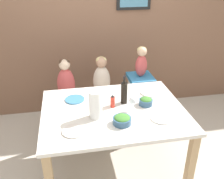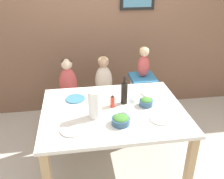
% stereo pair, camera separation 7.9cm
% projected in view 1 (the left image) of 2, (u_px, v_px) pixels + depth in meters
% --- Properties ---
extents(ground_plane, '(14.00, 14.00, 0.00)m').
position_uv_depth(ground_plane, '(113.00, 165.00, 2.80)').
color(ground_plane, '#BCB2A3').
extents(wall_back, '(10.00, 0.09, 2.70)m').
position_uv_depth(wall_back, '(94.00, 19.00, 3.38)').
color(wall_back, brown).
rests_on(wall_back, ground_plane).
extents(dining_table, '(1.40, 1.08, 0.74)m').
position_uv_depth(dining_table, '(114.00, 117.00, 2.51)').
color(dining_table, silver).
rests_on(dining_table, ground_plane).
extents(chair_far_left, '(0.37, 0.41, 0.48)m').
position_uv_depth(chair_far_left, '(68.00, 104.00, 3.23)').
color(chair_far_left, silver).
rests_on(chair_far_left, ground_plane).
extents(chair_far_center, '(0.37, 0.41, 0.48)m').
position_uv_depth(chair_far_center, '(102.00, 101.00, 3.31)').
color(chair_far_center, silver).
rests_on(chair_far_center, ground_plane).
extents(chair_right_highchair, '(0.32, 0.35, 0.71)m').
position_uv_depth(chair_right_highchair, '(140.00, 87.00, 3.32)').
color(chair_right_highchair, silver).
rests_on(chair_right_highchair, ground_plane).
extents(person_child_left, '(0.22, 0.17, 0.53)m').
position_uv_depth(person_child_left, '(66.00, 80.00, 3.08)').
color(person_child_left, '#C64C4C').
rests_on(person_child_left, chair_far_left).
extents(person_child_center, '(0.22, 0.17, 0.53)m').
position_uv_depth(person_child_center, '(102.00, 77.00, 3.15)').
color(person_child_center, beige).
rests_on(person_child_center, chair_far_center).
extents(person_baby_right, '(0.15, 0.13, 0.40)m').
position_uv_depth(person_baby_right, '(141.00, 60.00, 3.15)').
color(person_baby_right, '#C64C4C').
rests_on(person_baby_right, chair_right_highchair).
extents(wine_bottle, '(0.07, 0.07, 0.30)m').
position_uv_depth(wine_bottle, '(124.00, 92.00, 2.53)').
color(wine_bottle, black).
rests_on(wine_bottle, dining_table).
extents(paper_towel_roll, '(0.12, 0.12, 0.27)m').
position_uv_depth(paper_towel_roll, '(96.00, 105.00, 2.28)').
color(paper_towel_roll, white).
rests_on(paper_towel_roll, dining_table).
extents(wine_glass_near, '(0.08, 0.08, 0.16)m').
position_uv_depth(wine_glass_near, '(133.00, 101.00, 2.39)').
color(wine_glass_near, white).
rests_on(wine_glass_near, dining_table).
extents(salad_bowl_large, '(0.17, 0.17, 0.08)m').
position_uv_depth(salad_bowl_large, '(122.00, 120.00, 2.23)').
color(salad_bowl_large, '#335675').
rests_on(salad_bowl_large, dining_table).
extents(salad_bowl_small, '(0.14, 0.14, 0.08)m').
position_uv_depth(salad_bowl_small, '(146.00, 101.00, 2.53)').
color(salad_bowl_small, '#335675').
rests_on(salad_bowl_small, dining_table).
extents(dinner_plate_front_left, '(0.21, 0.21, 0.01)m').
position_uv_depth(dinner_plate_front_left, '(74.00, 131.00, 2.14)').
color(dinner_plate_front_left, silver).
rests_on(dinner_plate_front_left, dining_table).
extents(dinner_plate_back_left, '(0.21, 0.21, 0.01)m').
position_uv_depth(dinner_plate_back_left, '(75.00, 99.00, 2.63)').
color(dinner_plate_back_left, teal).
rests_on(dinner_plate_back_left, dining_table).
extents(dinner_plate_back_right, '(0.21, 0.21, 0.01)m').
position_uv_depth(dinner_plate_back_right, '(150.00, 93.00, 2.77)').
color(dinner_plate_back_right, silver).
rests_on(dinner_plate_back_right, dining_table).
extents(dinner_plate_front_right, '(0.21, 0.21, 0.01)m').
position_uv_depth(dinner_plate_front_right, '(162.00, 118.00, 2.31)').
color(dinner_plate_front_right, silver).
rests_on(dinner_plate_front_right, dining_table).
extents(condiment_bottle_hot_sauce, '(0.04, 0.04, 0.14)m').
position_uv_depth(condiment_bottle_hot_sauce, '(113.00, 101.00, 2.48)').
color(condiment_bottle_hot_sauce, red).
rests_on(condiment_bottle_hot_sauce, dining_table).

